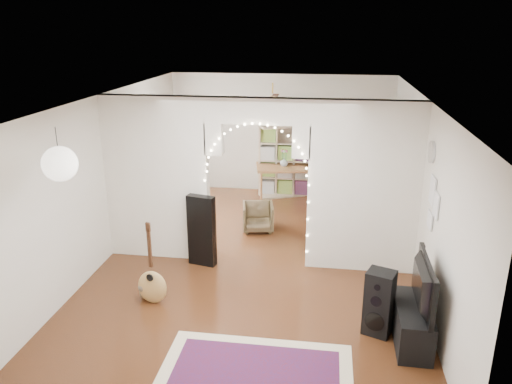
# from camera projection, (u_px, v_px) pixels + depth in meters

# --- Properties ---
(floor) EXTENTS (7.50, 7.50, 0.00)m
(floor) POSITION_uv_depth(u_px,v_px,m) (257.00, 260.00, 8.32)
(floor) COLOR black
(floor) RESTS_ON ground
(ceiling) EXTENTS (5.00, 7.50, 0.02)m
(ceiling) POSITION_uv_depth(u_px,v_px,m) (257.00, 97.00, 7.45)
(ceiling) COLOR white
(ceiling) RESTS_ON wall_back
(wall_back) EXTENTS (5.00, 0.02, 2.70)m
(wall_back) POSITION_uv_depth(u_px,v_px,m) (281.00, 134.00, 11.40)
(wall_back) COLOR silver
(wall_back) RESTS_ON floor
(wall_front) EXTENTS (5.00, 0.02, 2.70)m
(wall_front) POSITION_uv_depth(u_px,v_px,m) (196.00, 312.00, 4.37)
(wall_front) COLOR silver
(wall_front) RESTS_ON floor
(wall_left) EXTENTS (0.02, 7.50, 2.70)m
(wall_left) POSITION_uv_depth(u_px,v_px,m) (108.00, 177.00, 8.23)
(wall_left) COLOR silver
(wall_left) RESTS_ON floor
(wall_right) EXTENTS (0.02, 7.50, 2.70)m
(wall_right) POSITION_uv_depth(u_px,v_px,m) (421.00, 191.00, 7.54)
(wall_right) COLOR silver
(wall_right) RESTS_ON floor
(divider_wall) EXTENTS (5.00, 0.20, 2.70)m
(divider_wall) POSITION_uv_depth(u_px,v_px,m) (257.00, 179.00, 7.86)
(divider_wall) COLOR silver
(divider_wall) RESTS_ON floor
(fairy_lights) EXTENTS (1.64, 0.04, 1.60)m
(fairy_lights) POSITION_uv_depth(u_px,v_px,m) (256.00, 174.00, 7.70)
(fairy_lights) COLOR #FFEABF
(fairy_lights) RESTS_ON divider_wall
(window) EXTENTS (0.04, 1.20, 1.40)m
(window) POSITION_uv_depth(u_px,v_px,m) (147.00, 143.00, 9.86)
(window) COLOR white
(window) RESTS_ON wall_left
(wall_clock) EXTENTS (0.03, 0.31, 0.31)m
(wall_clock) POSITION_uv_depth(u_px,v_px,m) (432.00, 152.00, 6.74)
(wall_clock) COLOR white
(wall_clock) RESTS_ON wall_right
(picture_frames) EXTENTS (0.02, 0.50, 0.70)m
(picture_frames) POSITION_uv_depth(u_px,v_px,m) (433.00, 204.00, 6.55)
(picture_frames) COLOR white
(picture_frames) RESTS_ON wall_right
(paper_lantern) EXTENTS (0.40, 0.40, 0.40)m
(paper_lantern) POSITION_uv_depth(u_px,v_px,m) (60.00, 164.00, 5.61)
(paper_lantern) COLOR white
(paper_lantern) RESTS_ON ceiling
(ceiling_fan) EXTENTS (1.10, 1.10, 0.30)m
(ceiling_fan) POSITION_uv_depth(u_px,v_px,m) (273.00, 99.00, 9.42)
(ceiling_fan) COLOR #AE863A
(ceiling_fan) RESTS_ON ceiling
(area_rug) EXTENTS (2.19, 1.65, 0.02)m
(area_rug) POSITION_uv_depth(u_px,v_px,m) (253.00, 382.00, 5.48)
(area_rug) COLOR maroon
(area_rug) RESTS_ON floor
(guitar_case) EXTENTS (0.47, 0.25, 1.18)m
(guitar_case) POSITION_uv_depth(u_px,v_px,m) (202.00, 231.00, 8.01)
(guitar_case) COLOR black
(guitar_case) RESTS_ON floor
(acoustic_guitar) EXTENTS (0.44, 0.26, 1.04)m
(acoustic_guitar) POSITION_uv_depth(u_px,v_px,m) (152.00, 274.00, 6.91)
(acoustic_guitar) COLOR tan
(acoustic_guitar) RESTS_ON floor
(tabby_cat) EXTENTS (0.22, 0.49, 0.32)m
(tabby_cat) POSITION_uv_depth(u_px,v_px,m) (147.00, 289.00, 7.15)
(tabby_cat) COLOR brown
(tabby_cat) RESTS_ON floor
(floor_speaker) EXTENTS (0.42, 0.39, 0.86)m
(floor_speaker) POSITION_uv_depth(u_px,v_px,m) (379.00, 303.00, 6.24)
(floor_speaker) COLOR black
(floor_speaker) RESTS_ON floor
(media_console) EXTENTS (0.41, 1.00, 0.50)m
(media_console) POSITION_uv_depth(u_px,v_px,m) (412.00, 324.00, 6.11)
(media_console) COLOR black
(media_console) RESTS_ON floor
(tv) EXTENTS (0.15, 1.08, 0.62)m
(tv) POSITION_uv_depth(u_px,v_px,m) (416.00, 284.00, 5.93)
(tv) COLOR black
(tv) RESTS_ON media_console
(bookcase) EXTENTS (1.62, 1.00, 1.63)m
(bookcase) POSITION_uv_depth(u_px,v_px,m) (294.00, 160.00, 11.29)
(bookcase) COLOR beige
(bookcase) RESTS_ON floor
(dining_table) EXTENTS (1.33, 1.01, 0.76)m
(dining_table) POSITION_uv_depth(u_px,v_px,m) (284.00, 169.00, 11.06)
(dining_table) COLOR brown
(dining_table) RESTS_ON floor
(flower_vase) EXTENTS (0.21, 0.21, 0.19)m
(flower_vase) POSITION_uv_depth(u_px,v_px,m) (284.00, 162.00, 11.01)
(flower_vase) COLOR silver
(flower_vase) RESTS_ON dining_table
(dining_chair_left) EXTENTS (0.66, 0.67, 0.53)m
(dining_chair_left) POSITION_uv_depth(u_px,v_px,m) (258.00, 217.00, 9.46)
(dining_chair_left) COLOR #4F3F27
(dining_chair_left) RESTS_ON floor
(dining_chair_right) EXTENTS (0.64, 0.66, 0.55)m
(dining_chair_right) POSITION_uv_depth(u_px,v_px,m) (329.00, 202.00, 10.26)
(dining_chair_right) COLOR #4F3F27
(dining_chair_right) RESTS_ON floor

